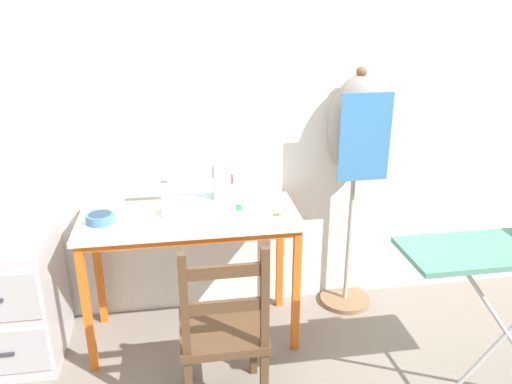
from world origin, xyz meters
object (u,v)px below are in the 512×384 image
sewing_machine (200,189)px  scissors (282,215)px  thread_spool_near_machine (239,206)px  fabric_bowl (100,218)px  dress_form (357,139)px  wooden_chair (223,331)px  filing_cabinet (14,299)px

sewing_machine → scissors: sewing_machine is taller
thread_spool_near_machine → sewing_machine: bearing=175.3°
fabric_bowl → thread_spool_near_machine: 0.73m
fabric_bowl → dress_form: size_ratio=0.10×
sewing_machine → fabric_bowl: sewing_machine is taller
fabric_bowl → wooden_chair: size_ratio=0.16×
scissors → dress_form: 0.65m
dress_form → thread_spool_near_machine: bearing=-167.1°
thread_spool_near_machine → dress_form: (0.71, 0.16, 0.31)m
fabric_bowl → filing_cabinet: (-0.50, 0.00, -0.44)m
wooden_chair → scissors: bearing=52.0°
scissors → filing_cabinet: size_ratio=0.20×
fabric_bowl → filing_cabinet: bearing=179.9°
filing_cabinet → wooden_chair: bearing=-26.8°
dress_form → fabric_bowl: bearing=-171.7°
sewing_machine → filing_cabinet: sewing_machine is taller
scissors → wooden_chair: 0.70m
thread_spool_near_machine → wooden_chair: 0.71m
sewing_machine → dress_form: (0.92, 0.14, 0.20)m
filing_cabinet → sewing_machine: bearing=3.7°
thread_spool_near_machine → dress_form: 0.79m
sewing_machine → dress_form: size_ratio=0.25×
filing_cabinet → dress_form: 2.08m
sewing_machine → thread_spool_near_machine: sewing_machine is taller
wooden_chair → dress_form: size_ratio=0.60×
scissors → wooden_chair: size_ratio=0.15×
thread_spool_near_machine → dress_form: bearing=12.9°
sewing_machine → wooden_chair: sewing_machine is taller
sewing_machine → scissors: bearing=-17.1°
wooden_chair → filing_cabinet: 1.20m
fabric_bowl → thread_spool_near_machine: fabric_bowl is taller
scissors → filing_cabinet: 1.51m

